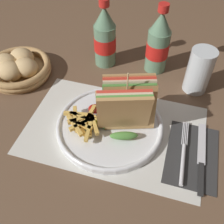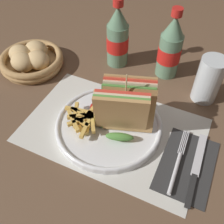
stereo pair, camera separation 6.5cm
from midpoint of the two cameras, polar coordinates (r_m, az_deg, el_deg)
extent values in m
plane|color=brown|center=(0.68, 2.06, -2.62)|extent=(4.00, 4.00, 0.00)
cube|color=silver|center=(0.67, 3.02, -4.07)|extent=(0.45, 0.28, 0.00)
cylinder|color=white|center=(0.67, 2.08, -3.21)|extent=(0.27, 0.27, 0.01)
torus|color=white|center=(0.66, 2.09, -2.84)|extent=(0.27, 0.27, 0.01)
cube|color=tan|center=(0.59, 5.12, -0.74)|extent=(0.13, 0.07, 0.12)
cube|color=#518E3D|center=(0.60, 5.15, -0.26)|extent=(0.13, 0.07, 0.12)
cube|color=beige|center=(0.60, 5.18, 0.21)|extent=(0.13, 0.07, 0.12)
cube|color=red|center=(0.61, 5.21, 0.68)|extent=(0.13, 0.07, 0.12)
cube|color=tan|center=(0.62, 5.24, 1.13)|extent=(0.13, 0.07, 0.12)
ellipsoid|color=#518E3D|center=(0.62, 4.68, -5.57)|extent=(0.07, 0.04, 0.02)
cube|color=tan|center=(0.61, 6.55, 0.05)|extent=(0.13, 0.07, 0.12)
cube|color=#518E3D|center=(0.61, 6.59, 0.73)|extent=(0.13, 0.07, 0.12)
cube|color=beige|center=(0.62, 6.63, 1.39)|extent=(0.13, 0.07, 0.12)
cube|color=red|center=(0.62, 6.67, 2.05)|extent=(0.13, 0.07, 0.12)
cube|color=tan|center=(0.63, 6.71, 2.70)|extent=(0.13, 0.07, 0.12)
ellipsoid|color=#518E3D|center=(0.65, 6.20, -2.56)|extent=(0.07, 0.04, 0.02)
cylinder|color=tan|center=(0.60, 6.05, 2.08)|extent=(0.00, 0.00, 0.16)
cube|color=gold|center=(0.66, -3.43, -1.16)|extent=(0.07, 0.02, 0.01)
cube|color=gold|center=(0.64, -4.22, -3.38)|extent=(0.05, 0.04, 0.01)
cube|color=gold|center=(0.65, -2.05, -2.17)|extent=(0.05, 0.02, 0.01)
cube|color=gold|center=(0.65, -2.36, -2.53)|extent=(0.03, 0.06, 0.01)
cube|color=gold|center=(0.65, -3.59, -2.44)|extent=(0.04, 0.05, 0.01)
cube|color=gold|center=(0.67, -4.49, 0.15)|extent=(0.07, 0.02, 0.01)
cube|color=gold|center=(0.65, -2.98, -1.67)|extent=(0.05, 0.04, 0.01)
cube|color=gold|center=(0.65, -4.06, -0.98)|extent=(0.06, 0.04, 0.01)
cube|color=gold|center=(0.64, -1.35, -2.49)|extent=(0.04, 0.06, 0.01)
cube|color=gold|center=(0.64, -3.71, -1.88)|extent=(0.06, 0.06, 0.01)
cube|color=gold|center=(0.66, -2.21, -0.51)|extent=(0.01, 0.07, 0.01)
cube|color=gold|center=(0.66, -4.19, -0.41)|extent=(0.06, 0.02, 0.01)
cube|color=gold|center=(0.63, -2.63, -3.20)|extent=(0.02, 0.07, 0.01)
cube|color=gold|center=(0.64, -5.59, -2.09)|extent=(0.06, 0.05, 0.01)
cube|color=gold|center=(0.67, -5.17, 0.05)|extent=(0.03, 0.06, 0.01)
cube|color=gold|center=(0.64, -3.74, -2.42)|extent=(0.05, 0.02, 0.01)
ellipsoid|color=maroon|center=(0.68, -0.57, 0.91)|extent=(0.04, 0.03, 0.01)
cube|color=#2D2D2D|center=(0.64, 18.90, -10.97)|extent=(0.12, 0.18, 0.00)
cylinder|color=silver|center=(0.61, 16.60, -12.77)|extent=(0.01, 0.11, 0.01)
cylinder|color=silver|center=(0.67, 17.62, -6.25)|extent=(0.01, 0.07, 0.00)
cylinder|color=silver|center=(0.67, 17.95, -6.34)|extent=(0.01, 0.07, 0.00)
cylinder|color=silver|center=(0.67, 18.28, -6.44)|extent=(0.01, 0.07, 0.00)
cylinder|color=silver|center=(0.67, 18.61, -6.54)|extent=(0.01, 0.07, 0.00)
cube|color=black|center=(0.61, 19.92, -15.99)|extent=(0.02, 0.08, 0.00)
cube|color=silver|center=(0.66, 21.28, -8.50)|extent=(0.02, 0.12, 0.00)
cylinder|color=slate|center=(0.83, 3.52, 14.25)|extent=(0.07, 0.07, 0.13)
cylinder|color=red|center=(0.83, 3.54, 14.63)|extent=(0.07, 0.07, 0.05)
cone|color=slate|center=(0.78, 3.86, 20.02)|extent=(0.06, 0.06, 0.06)
cylinder|color=red|center=(0.76, 4.02, 22.67)|extent=(0.03, 0.03, 0.02)
cylinder|color=slate|center=(0.81, 14.58, 11.71)|extent=(0.07, 0.07, 0.13)
cylinder|color=red|center=(0.81, 14.67, 12.08)|extent=(0.07, 0.07, 0.05)
cone|color=slate|center=(0.76, 15.99, 17.43)|extent=(0.06, 0.06, 0.06)
cylinder|color=red|center=(0.74, 16.66, 20.06)|extent=(0.03, 0.03, 0.02)
cylinder|color=silver|center=(0.76, 22.64, 6.37)|extent=(0.07, 0.07, 0.13)
cylinder|color=#AD8451|center=(0.87, -14.80, 9.80)|extent=(0.18, 0.18, 0.01)
torus|color=#AD8451|center=(0.87, -14.94, 10.37)|extent=(0.20, 0.20, 0.02)
torus|color=#AD8451|center=(0.86, -15.13, 11.12)|extent=(0.20, 0.20, 0.02)
ellipsoid|color=tan|center=(0.83, -13.63, 10.83)|extent=(0.07, 0.06, 0.06)
ellipsoid|color=tan|center=(0.88, -14.07, 12.88)|extent=(0.07, 0.06, 0.06)
ellipsoid|color=tan|center=(0.87, -17.27, 11.84)|extent=(0.07, 0.06, 0.06)
ellipsoid|color=tan|center=(0.84, -16.76, 10.29)|extent=(0.07, 0.06, 0.06)
camera|label=1|loc=(0.03, -87.13, 3.20)|focal=42.00mm
camera|label=2|loc=(0.03, 92.87, -3.20)|focal=42.00mm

